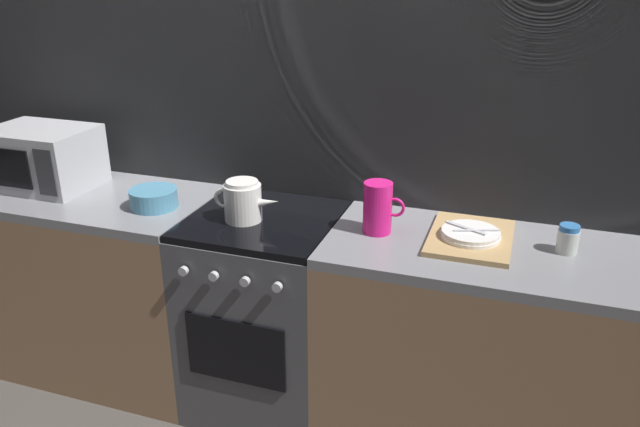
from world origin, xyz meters
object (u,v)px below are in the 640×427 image
at_px(microwave, 42,157).
at_px(dish_pile, 471,236).
at_px(mixing_bowl, 154,198).
at_px(spice_jar, 568,239).
at_px(kettle, 243,201).
at_px(stove_unit, 266,313).
at_px(pitcher, 378,208).

relative_size(microwave, dish_pile, 1.15).
distance_m(mixing_bowl, spice_jar, 1.64).
distance_m(kettle, mixing_bowl, 0.42).
bearing_deg(dish_pile, stove_unit, -176.94).
distance_m(stove_unit, spice_jar, 1.26).
height_order(microwave, pitcher, microwave).
distance_m(dish_pile, spice_jar, 0.34).
xyz_separation_m(stove_unit, microwave, (-1.10, 0.03, 0.59)).
height_order(microwave, kettle, microwave).
relative_size(kettle, spice_jar, 2.71).
bearing_deg(pitcher, stove_unit, -178.52).
bearing_deg(microwave, dish_pile, 0.43).
bearing_deg(spice_jar, mixing_bowl, -176.46).
bearing_deg(dish_pile, microwave, -179.57).
xyz_separation_m(kettle, pitcher, (0.54, 0.06, 0.02)).
relative_size(kettle, dish_pile, 0.71).
distance_m(stove_unit, dish_pile, 0.95).
bearing_deg(stove_unit, microwave, 178.46).
bearing_deg(kettle, mixing_bowl, 179.47).
bearing_deg(microwave, spice_jar, 0.72).
relative_size(mixing_bowl, spice_jar, 1.90).
bearing_deg(mixing_bowl, spice_jar, 3.54).
xyz_separation_m(pitcher, spice_jar, (0.68, 0.05, -0.05)).
bearing_deg(kettle, stove_unit, 37.55).
relative_size(stove_unit, kettle, 3.16).
relative_size(mixing_bowl, dish_pile, 0.50).
bearing_deg(mixing_bowl, stove_unit, 5.15).
distance_m(microwave, dish_pile, 1.93).
xyz_separation_m(stove_unit, dish_pile, (0.82, 0.04, 0.47)).
bearing_deg(pitcher, microwave, 179.37).
bearing_deg(pitcher, dish_pile, 5.21).
xyz_separation_m(microwave, dish_pile, (1.92, 0.01, -0.12)).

